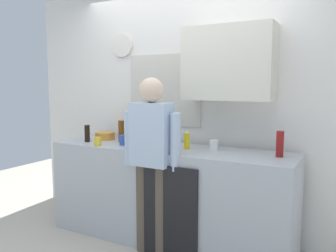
{
  "coord_description": "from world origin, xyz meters",
  "views": [
    {
      "loc": [
        1.57,
        -2.57,
        1.53
      ],
      "look_at": [
        0.03,
        0.25,
        1.15
      ],
      "focal_mm": 36.6,
      "sensor_mm": 36.0,
      "label": 1
    }
  ],
  "objects": [
    {
      "name": "ground_plane",
      "position": [
        0.0,
        0.0,
        0.0
      ],
      "size": [
        8.0,
        8.0,
        0.0
      ],
      "primitive_type": "plane",
      "color": "beige"
    },
    {
      "name": "kitchen_counter",
      "position": [
        0.0,
        0.3,
        0.47
      ],
      "size": [
        2.42,
        0.64,
        0.93
      ],
      "primitive_type": "cube",
      "color": "#B2B7BC",
      "rests_on": "ground_plane"
    },
    {
      "name": "dishwasher_panel",
      "position": [
        0.19,
        -0.03,
        0.42
      ],
      "size": [
        0.56,
        0.02,
        0.84
      ],
      "primitive_type": "cube",
      "color": "black",
      "rests_on": "ground_plane"
    },
    {
      "name": "back_wall_assembly",
      "position": [
        0.07,
        0.7,
        1.37
      ],
      "size": [
        4.02,
        0.42,
        2.6
      ],
      "color": "white",
      "rests_on": "ground_plane"
    },
    {
      "name": "coffee_maker",
      "position": [
        -0.42,
        0.5,
        1.08
      ],
      "size": [
        0.2,
        0.2,
        0.33
      ],
      "color": "black",
      "rests_on": "kitchen_counter"
    },
    {
      "name": "bottle_amber_beer",
      "position": [
        -0.6,
        0.36,
        1.05
      ],
      "size": [
        0.06,
        0.06,
        0.23
      ],
      "primitive_type": "cylinder",
      "color": "brown",
      "rests_on": "kitchen_counter"
    },
    {
      "name": "bottle_red_vinegar",
      "position": [
        1.04,
        0.37,
        1.04
      ],
      "size": [
        0.06,
        0.06,
        0.22
      ],
      "primitive_type": "cylinder",
      "color": "maroon",
      "rests_on": "kitchen_counter"
    },
    {
      "name": "bottle_dark_sauce",
      "position": [
        -0.92,
        0.19,
        1.02
      ],
      "size": [
        0.06,
        0.06,
        0.18
      ],
      "primitive_type": "cylinder",
      "color": "black",
      "rests_on": "kitchen_counter"
    },
    {
      "name": "cup_blue_mug",
      "position": [
        -0.46,
        0.21,
        0.98
      ],
      "size": [
        0.08,
        0.08,
        0.1
      ],
      "primitive_type": "cylinder",
      "color": "#3351B2",
      "rests_on": "kitchen_counter"
    },
    {
      "name": "cup_white_mug",
      "position": [
        0.44,
        0.38,
        0.98
      ],
      "size": [
        0.08,
        0.08,
        0.1
      ],
      "primitive_type": "cylinder",
      "color": "white",
      "rests_on": "kitchen_counter"
    },
    {
      "name": "cup_yellow_cup",
      "position": [
        -0.67,
        0.06,
        0.98
      ],
      "size": [
        0.07,
        0.07,
        0.09
      ],
      "primitive_type": "cylinder",
      "color": "yellow",
      "rests_on": "kitchen_counter"
    },
    {
      "name": "mixing_bowl",
      "position": [
        -0.86,
        0.41,
        0.97
      ],
      "size": [
        0.22,
        0.22,
        0.08
      ],
      "primitive_type": "cylinder",
      "color": "orange",
      "rests_on": "kitchen_counter"
    },
    {
      "name": "dish_soap",
      "position": [
        0.19,
        0.33,
        1.01
      ],
      "size": [
        0.06,
        0.06,
        0.18
      ],
      "color": "yellow",
      "rests_on": "kitchen_counter"
    },
    {
      "name": "person_at_sink",
      "position": [
        0.0,
        0.0,
        0.95
      ],
      "size": [
        0.57,
        0.22,
        1.6
      ],
      "rotation": [
        0.0,
        0.0,
        0.06
      ],
      "color": "brown",
      "rests_on": "ground_plane"
    }
  ]
}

